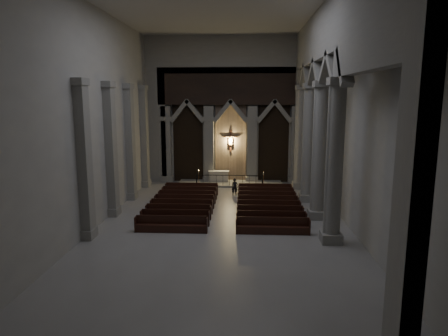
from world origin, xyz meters
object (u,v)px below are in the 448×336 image
Objects in this scene: candle_stand_right at (263,184)px; pews at (225,207)px; altar_rail at (229,179)px; altar at (219,176)px; candle_stand_left at (199,182)px; worshipper at (235,187)px.

candle_stand_right reaches higher than pews.
altar is at bearing 119.71° from altar_rail.
worshipper is (2.99, -2.93, 0.27)m from candle_stand_left.
altar_rail is 4.15× the size of candle_stand_right.
candle_stand_left reaches higher than pews.
pews is (-0.00, -6.65, -0.41)m from altar_rail.
candle_stand_right is (3.65, -1.72, -0.25)m from altar.
altar is at bearing 108.82° from worshipper.
candle_stand_right is 7.14m from pews.
candle_stand_right is at bearing -0.54° from altar_rail.
worshipper is (0.48, 4.11, 0.34)m from pews.
altar_rail is 2.58m from worshipper.
altar is at bearing 96.63° from pews.
candle_stand_left is (-1.54, -1.31, -0.24)m from altar.
candle_stand_right is 3.35m from worshipper.
pews is (-2.68, -6.62, -0.07)m from candle_stand_right.
altar is 0.19× the size of pews.
altar is 2.03m from candle_stand_left.
candle_stand_left is at bearing 175.39° from candle_stand_right.
altar_rail reaches higher than pews.
worshipper is (0.48, -2.54, -0.07)m from altar_rail.
pews is at bearing -96.68° from worshipper.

